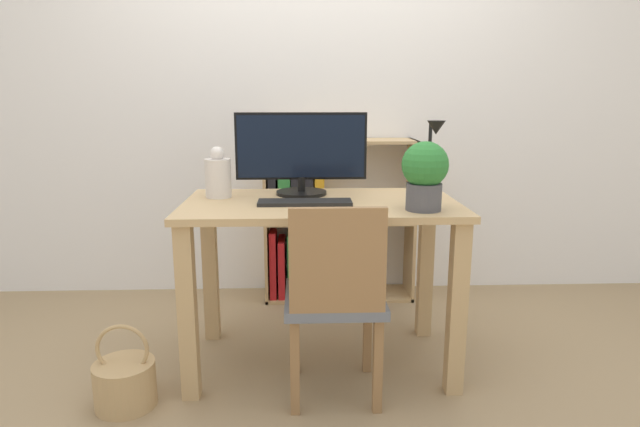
% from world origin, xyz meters
% --- Properties ---
extents(ground_plane, '(10.00, 10.00, 0.00)m').
position_xyz_m(ground_plane, '(0.00, 0.00, 0.00)').
color(ground_plane, '#997F5B').
extents(wall_back, '(8.00, 0.05, 2.60)m').
position_xyz_m(wall_back, '(0.00, 1.03, 1.30)').
color(wall_back, white).
rests_on(wall_back, ground_plane).
extents(desk, '(1.21, 0.68, 0.77)m').
position_xyz_m(desk, '(0.00, 0.00, 0.61)').
color(desk, tan).
rests_on(desk, ground_plane).
extents(monitor, '(0.61, 0.24, 0.38)m').
position_xyz_m(monitor, '(-0.09, 0.18, 0.98)').
color(monitor, black).
rests_on(monitor, desk).
extents(keyboard, '(0.40, 0.12, 0.02)m').
position_xyz_m(keyboard, '(-0.07, -0.06, 0.78)').
color(keyboard, black).
rests_on(keyboard, desk).
extents(vase, '(0.12, 0.12, 0.23)m').
position_xyz_m(vase, '(-0.47, 0.12, 0.87)').
color(vase, silver).
rests_on(vase, desk).
extents(desk_lamp, '(0.10, 0.19, 0.35)m').
position_xyz_m(desk_lamp, '(0.50, 0.04, 0.99)').
color(desk_lamp, black).
rests_on(desk_lamp, desk).
extents(potted_plant, '(0.19, 0.19, 0.28)m').
position_xyz_m(potted_plant, '(0.41, -0.20, 0.93)').
color(potted_plant, '#4C4C51').
rests_on(potted_plant, desk).
extents(chair, '(0.40, 0.40, 0.84)m').
position_xyz_m(chair, '(0.04, -0.32, 0.46)').
color(chair, slate).
rests_on(chair, ground_plane).
extents(bookshelf, '(0.90, 0.28, 0.98)m').
position_xyz_m(bookshelf, '(-0.02, 0.85, 0.44)').
color(bookshelf, tan).
rests_on(bookshelf, ground_plane).
extents(basket, '(0.24, 0.24, 0.35)m').
position_xyz_m(basket, '(-0.80, -0.33, 0.10)').
color(basket, tan).
rests_on(basket, ground_plane).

